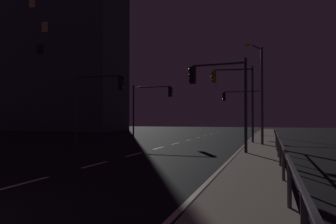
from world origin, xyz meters
name	(u,v)px	position (x,y,z in m)	size (l,w,h in m)	color
ground_plane	(161,148)	(0.00, 17.50, 0.00)	(112.00, 112.00, 0.00)	black
sidewalk_right	(261,149)	(6.43, 17.50, 0.07)	(2.07, 77.00, 0.14)	#9E937F
lane_markings_center	(176,144)	(0.00, 21.00, 0.01)	(0.14, 50.00, 0.01)	silver
lane_edge_line	(246,144)	(5.15, 22.50, 0.01)	(0.14, 53.00, 0.01)	silver
traffic_light_overhead_east	(219,87)	(4.34, 14.58, 3.64)	(3.24, 0.52, 5.00)	#2D3033
traffic_light_far_center	(97,94)	(-4.45, 16.78, 3.60)	(3.63, 0.52, 5.13)	#38383D
traffic_light_far_right	(235,89)	(4.44, 21.96, 4.16)	(3.15, 0.67, 5.79)	#2D3033
traffic_light_near_left	(150,100)	(-4.17, 26.43, 3.73)	(4.23, 0.49, 5.27)	#2D3033
traffic_light_mid_right	(244,102)	(4.13, 33.86, 3.76)	(4.43, 0.36, 5.09)	#4C4C51
street_lamp_far_end	(259,84)	(6.27, 19.94, 4.29)	(1.16, 2.28, 6.77)	#4C4C51
barrier_fence	(282,150)	(7.32, 8.46, 0.88)	(0.09, 21.01, 0.98)	#59595E
building_distant	(59,42)	(-26.38, 42.20, 14.62)	(21.54, 9.11, 29.25)	#3D424C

